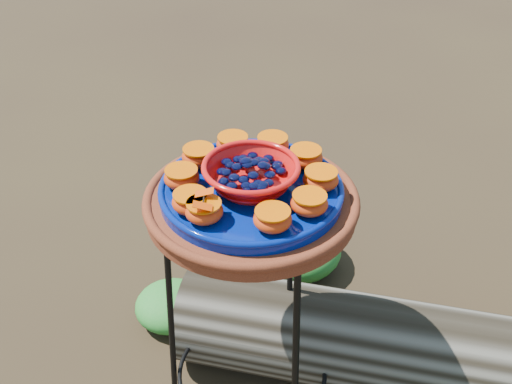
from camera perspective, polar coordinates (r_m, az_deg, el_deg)
The scene contains 19 objects.
plant_stand at distance 1.67m, azimuth -0.37°, elevation -11.30°, with size 0.44×0.44×0.70m, color black, non-canonical shape.
terracotta_saucer at distance 1.43m, azimuth -0.43°, elevation -1.04°, with size 0.47×0.47×0.04m, color #481C0F.
cobalt_plate at distance 1.41m, azimuth -0.44°, elevation 0.02°, with size 0.40×0.40×0.03m, color navy.
red_bowl at distance 1.38m, azimuth -0.44°, elevation 1.42°, with size 0.20×0.20×0.06m, color red, non-canonical shape.
glass_gems at distance 1.36m, azimuth -0.45°, elevation 2.86°, with size 0.16×0.16×0.03m, color black, non-canonical shape.
orange_half_0 at distance 1.30m, azimuth -4.63°, elevation -1.72°, with size 0.08×0.08×0.04m, color #B83500.
orange_half_1 at distance 1.27m, azimuth 1.48°, elevation -2.44°, with size 0.08×0.08×0.04m, color #B83500.
orange_half_2 at distance 1.32m, azimuth 4.76°, elevation -1.02°, with size 0.08×0.08×0.04m, color #B83500.
orange_half_3 at distance 1.39m, azimuth 5.77°, elevation 1.12°, with size 0.08×0.08×0.04m, color #B83500.
orange_half_4 at distance 1.46m, azimuth 4.43°, elevation 3.08°, with size 0.08×0.08×0.04m, color #B83500.
orange_half_5 at distance 1.51m, azimuth 1.48°, elevation 4.22°, with size 0.08×0.08×0.04m, color #B83500.
orange_half_6 at distance 1.51m, azimuth -2.06°, elevation 4.26°, with size 0.08×0.08×0.04m, color #B83500.
orange_half_7 at distance 1.47m, azimuth -5.11°, elevation 3.18°, with size 0.08×0.08×0.04m, color #B83500.
orange_half_8 at distance 1.40m, azimuth -6.62°, elevation 1.26°, with size 0.08×0.08×0.04m, color #B83500.
orange_half_9 at distance 1.32m, azimuth -5.83°, elevation -0.89°, with size 0.08×0.08×0.04m, color #B83500.
butterfly at distance 1.28m, azimuth -4.69°, elevation -0.69°, with size 0.08×0.05×0.01m, color #D63C02, non-canonical shape.
driftwood_log at distance 1.93m, azimuth 16.53°, elevation -13.93°, with size 1.53×0.40×0.29m, color black, non-canonical shape.
foliage_left at distance 2.14m, azimuth -7.58°, elevation -9.89°, with size 0.23×0.23×0.12m, color #1A7022.
foliage_back at distance 2.30m, azimuth 3.48°, elevation -4.89°, with size 0.33×0.33×0.17m, color #1A7022.
Camera 1 is at (0.59, -0.98, 1.56)m, focal length 45.00 mm.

